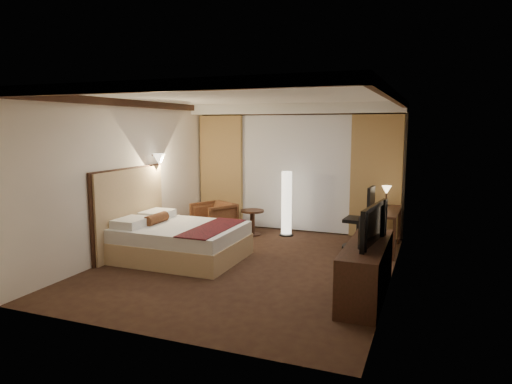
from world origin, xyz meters
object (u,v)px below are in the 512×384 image
at_px(television, 366,219).
at_px(side_table, 252,223).
at_px(floor_lamp, 287,203).
at_px(office_chair, 358,218).
at_px(dresser, 366,270).
at_px(desk, 382,230).
at_px(armchair, 214,217).
at_px(bed, 181,242).

bearing_deg(television, side_table, 52.64).
height_order(floor_lamp, office_chair, floor_lamp).
xyz_separation_m(dresser, television, (-0.03, 0.00, 0.69)).
relative_size(desk, television, 1.13).
height_order(armchair, desk, armchair).
distance_m(bed, floor_lamp, 2.56).
relative_size(floor_lamp, dresser, 0.72).
bearing_deg(television, dresser, -82.44).
relative_size(bed, desk, 1.58).
distance_m(desk, television, 2.50).
relative_size(floor_lamp, television, 1.19).
relative_size(armchair, dresser, 0.40).
xyz_separation_m(side_table, dresser, (2.68, -2.65, 0.10)).
bearing_deg(armchair, dresser, -5.79).
xyz_separation_m(desk, dresser, (0.05, -2.41, -0.01)).
height_order(side_table, television, television).
distance_m(dresser, television, 0.69).
bearing_deg(floor_lamp, armchair, -159.46).
bearing_deg(dresser, floor_lamp, 125.08).
bearing_deg(floor_lamp, dresser, -54.92).
distance_m(armchair, dresser, 4.16).
bearing_deg(side_table, dresser, -44.60).
relative_size(side_table, floor_lamp, 0.39).
bearing_deg(bed, armchair, 98.10).
height_order(bed, office_chair, office_chair).
height_order(side_table, dresser, dresser).
height_order(armchair, television, television).
bearing_deg(bed, office_chair, 32.62).
height_order(bed, dresser, dresser).
bearing_deg(bed, side_table, 76.14).
distance_m(bed, side_table, 2.08).
bearing_deg(bed, television, -11.27).
relative_size(armchair, desk, 0.59).
bearing_deg(office_chair, desk, 11.10).
xyz_separation_m(desk, television, (0.02, -2.41, 0.68)).
bearing_deg(armchair, office_chair, 28.83).
distance_m(office_chair, dresser, 2.42).
height_order(side_table, desk, desk).
relative_size(bed, dresser, 1.08).
relative_size(office_chair, television, 1.04).
height_order(bed, desk, desk).
bearing_deg(dresser, bed, 168.83).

